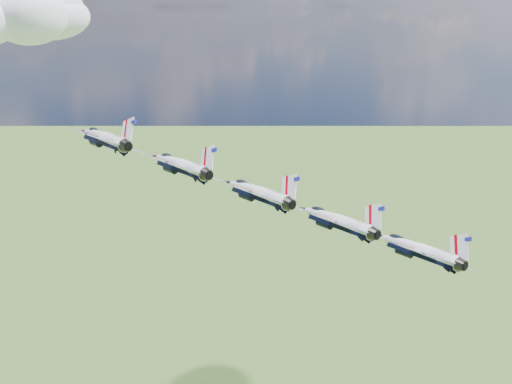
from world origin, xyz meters
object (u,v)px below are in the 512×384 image
jet_1 (179,165)px  jet_3 (335,220)px  jet_0 (103,138)px  jet_2 (256,192)px  jet_4 (416,249)px

jet_1 → jet_3: (14.47, -13.81, -6.16)m
jet_1 → jet_3: size_ratio=1.00×
jet_0 → jet_3: jet_0 is taller
jet_0 → jet_2: 20.93m
jet_4 → jet_3: bearing=131.1°
jet_1 → jet_3: bearing=-48.9°
jet_3 → jet_4: jet_3 is taller
jet_1 → jet_2: size_ratio=1.00×
jet_3 → jet_4: 10.46m
jet_2 → jet_3: bearing=-48.9°
jet_1 → jet_4: jet_1 is taller
jet_0 → jet_3: (21.70, -20.71, -9.24)m
jet_3 → jet_2: bearing=131.1°
jet_4 → jet_2: bearing=131.1°
jet_0 → jet_3: bearing=-48.9°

